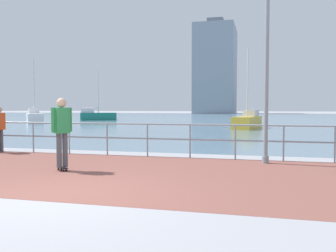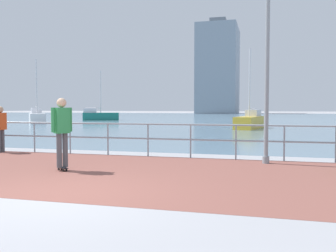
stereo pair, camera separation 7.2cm
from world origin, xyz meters
name	(u,v)px [view 1 (the left image)]	position (x,y,z in m)	size (l,w,h in m)	color
ground	(231,120)	(0.00, 40.00, 0.00)	(220.00, 220.00, 0.00)	#9E9EA3
brick_paving	(112,172)	(0.00, 2.40, 0.00)	(28.00, 5.86, 0.01)	brown
harbor_water	(237,118)	(0.00, 50.33, 0.00)	(180.00, 88.00, 0.00)	slate
waterfront_railing	(147,133)	(0.00, 5.33, 0.74)	(25.25, 0.06, 1.07)	#8C99A3
lamppost	(271,53)	(3.78, 4.85, 3.09)	(0.63, 0.69, 5.59)	gray
skateboarder	(62,127)	(-1.22, 2.19, 1.09)	(0.40, 0.51, 1.81)	black
sailboat_teal	(34,117)	(-18.78, 26.70, 0.62)	(3.93, 4.53, 6.48)	white
sailboat_gray	(97,116)	(-16.11, 35.70, 0.58)	(4.51, 3.10, 6.12)	#197266
sailboat_red	(248,121)	(2.59, 22.00, 0.56)	(2.12, 4.39, 5.92)	gold
tower_steel	(216,70)	(-8.41, 93.32, 11.68)	(10.28, 15.93, 25.02)	#8493A3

